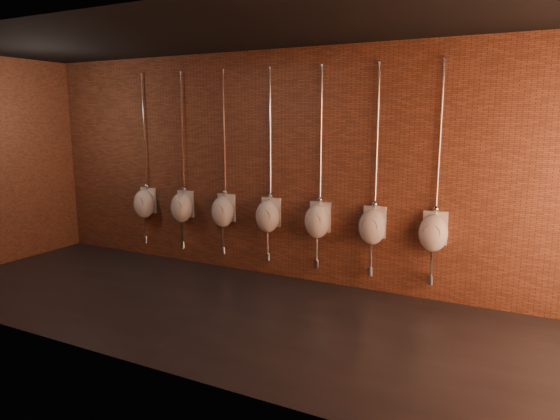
% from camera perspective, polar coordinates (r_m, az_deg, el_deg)
% --- Properties ---
extents(ground, '(8.50, 8.50, 0.00)m').
position_cam_1_polar(ground, '(6.12, -5.85, -11.38)').
color(ground, black).
rests_on(ground, ground).
extents(room_shell, '(8.54, 3.04, 3.22)m').
position_cam_1_polar(room_shell, '(5.69, -6.23, 7.77)').
color(room_shell, black).
rests_on(room_shell, ground).
extents(urinal_0, '(0.36, 0.31, 2.71)m').
position_cam_1_polar(urinal_0, '(8.44, -15.24, 0.81)').
color(urinal_0, white).
rests_on(urinal_0, ground).
extents(urinal_1, '(0.36, 0.31, 2.71)m').
position_cam_1_polar(urinal_1, '(7.95, -11.15, 0.40)').
color(urinal_1, white).
rests_on(urinal_1, ground).
extents(urinal_2, '(0.36, 0.31, 2.71)m').
position_cam_1_polar(urinal_2, '(7.50, -6.54, -0.07)').
color(urinal_2, white).
rests_on(urinal_2, ground).
extents(urinal_3, '(0.36, 0.31, 2.71)m').
position_cam_1_polar(urinal_3, '(7.11, -1.39, -0.58)').
color(urinal_3, white).
rests_on(urinal_3, ground).
extents(urinal_4, '(0.36, 0.31, 2.71)m').
position_cam_1_polar(urinal_4, '(6.78, 4.30, -1.15)').
color(urinal_4, white).
rests_on(urinal_4, ground).
extents(urinal_5, '(0.36, 0.31, 2.71)m').
position_cam_1_polar(urinal_5, '(6.53, 10.51, -1.76)').
color(urinal_5, white).
rests_on(urinal_5, ground).
extents(urinal_6, '(0.36, 0.31, 2.71)m').
position_cam_1_polar(urinal_6, '(6.36, 17.13, -2.38)').
color(urinal_6, white).
rests_on(urinal_6, ground).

